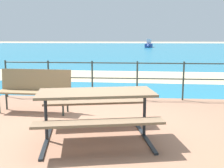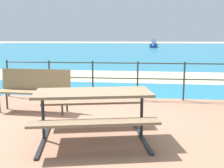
{
  "view_description": "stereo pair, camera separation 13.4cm",
  "coord_description": "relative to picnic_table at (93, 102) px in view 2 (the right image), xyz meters",
  "views": [
    {
      "loc": [
        0.53,
        -4.46,
        1.65
      ],
      "look_at": [
        -0.02,
        1.89,
        0.55
      ],
      "focal_mm": 42.82,
      "sensor_mm": 36.0,
      "label": 1
    },
    {
      "loc": [
        0.67,
        -4.45,
        1.65
      ],
      "look_at": [
        -0.02,
        1.89,
        0.55
      ],
      "focal_mm": 42.82,
      "sensor_mm": 36.0,
      "label": 2
    }
  ],
  "objects": [
    {
      "name": "ground_plane",
      "position": [
        0.07,
        0.44,
        -0.65
      ],
      "size": [
        240.0,
        240.0,
        0.0
      ],
      "primitive_type": "plane",
      "color": "tan"
    },
    {
      "name": "patio_paving",
      "position": [
        0.07,
        0.44,
        -0.62
      ],
      "size": [
        6.4,
        5.2,
        0.06
      ],
      "primitive_type": "cube",
      "color": "#996B51",
      "rests_on": "ground"
    },
    {
      "name": "railing_fence",
      "position": [
        0.07,
        2.86,
        0.04
      ],
      "size": [
        5.94,
        0.04,
        1.0
      ],
      "color": "#2D3833",
      "rests_on": "patio_paving"
    },
    {
      "name": "beach_strip",
      "position": [
        0.07,
        7.53,
        -0.65
      ],
      "size": [
        54.08,
        5.14,
        0.01
      ],
      "primitive_type": "cube",
      "rotation": [
        0.0,
        0.0,
        -0.03
      ],
      "color": "tan",
      "rests_on": "ground"
    },
    {
      "name": "boat_near",
      "position": [
        3.01,
        44.97,
        -0.19
      ],
      "size": [
        1.68,
        5.01,
        1.49
      ],
      "rotation": [
        0.0,
        0.0,
        4.62
      ],
      "color": "#2D478C",
      "rests_on": "sea_water"
    },
    {
      "name": "park_bench",
      "position": [
        -1.57,
        1.48,
        -0.04
      ],
      "size": [
        1.6,
        0.51,
        0.92
      ],
      "rotation": [
        0.0,
        0.0,
        -0.06
      ],
      "color": "#8C704C",
      "rests_on": "patio_paving"
    },
    {
      "name": "sea_water",
      "position": [
        0.07,
        40.44,
        -0.65
      ],
      "size": [
        90.0,
        90.0,
        0.01
      ],
      "primitive_type": "cube",
      "color": "teal",
      "rests_on": "ground"
    },
    {
      "name": "picnic_table",
      "position": [
        0.0,
        0.0,
        0.0
      ],
      "size": [
        2.05,
        1.79,
        0.77
      ],
      "rotation": [
        0.0,
        0.0,
        0.21
      ],
      "color": "#7A6047",
      "rests_on": "patio_paving"
    }
  ]
}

